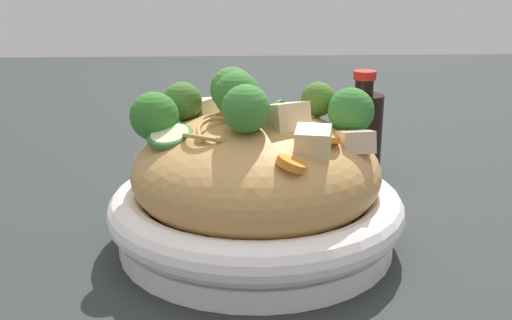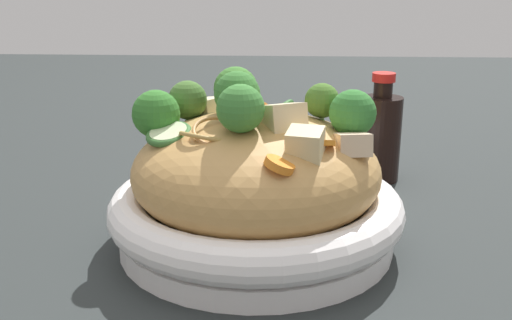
# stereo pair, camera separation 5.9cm
# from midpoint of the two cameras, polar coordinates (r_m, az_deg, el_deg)

# --- Properties ---
(ground_plane) EXTENTS (3.00, 3.00, 0.00)m
(ground_plane) POSITION_cam_midpoint_polar(r_m,az_deg,el_deg) (0.62, -2.74, -8.02)
(ground_plane) COLOR #292E2D
(serving_bowl) EXTENTS (0.30, 0.30, 0.06)m
(serving_bowl) POSITION_cam_midpoint_polar(r_m,az_deg,el_deg) (0.61, -2.78, -5.34)
(serving_bowl) COLOR white
(serving_bowl) RESTS_ON ground_plane
(noodle_heap) EXTENTS (0.25, 0.25, 0.12)m
(noodle_heap) POSITION_cam_midpoint_polar(r_m,az_deg,el_deg) (0.59, -2.87, -1.09)
(noodle_heap) COLOR tan
(noodle_heap) RESTS_ON serving_bowl
(broccoli_florets) EXTENTS (0.14, 0.26, 0.08)m
(broccoli_florets) POSITION_cam_midpoint_polar(r_m,az_deg,el_deg) (0.58, -4.38, 5.33)
(broccoli_florets) COLOR #9EB86E
(broccoli_florets) RESTS_ON serving_bowl
(carrot_coins) EXTENTS (0.15, 0.12, 0.04)m
(carrot_coins) POSITION_cam_midpoint_polar(r_m,az_deg,el_deg) (0.55, -1.30, 2.57)
(carrot_coins) COLOR orange
(carrot_coins) RESTS_ON serving_bowl
(zucchini_slices) EXTENTS (0.18, 0.16, 0.04)m
(zucchini_slices) POSITION_cam_midpoint_polar(r_m,az_deg,el_deg) (0.62, -5.86, 3.41)
(zucchini_slices) COLOR beige
(zucchini_slices) RESTS_ON serving_bowl
(chicken_chunks) EXTENTS (0.18, 0.19, 0.05)m
(chicken_chunks) POSITION_cam_midpoint_polar(r_m,az_deg,el_deg) (0.57, -0.65, 3.33)
(chicken_chunks) COLOR beige
(chicken_chunks) RESTS_ON serving_bowl
(soy_sauce_bottle) EXTENTS (0.06, 0.06, 0.15)m
(soy_sauce_bottle) POSITION_cam_midpoint_polar(r_m,az_deg,el_deg) (0.81, 8.20, 2.64)
(soy_sauce_bottle) COLOR black
(soy_sauce_bottle) RESTS_ON ground_plane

